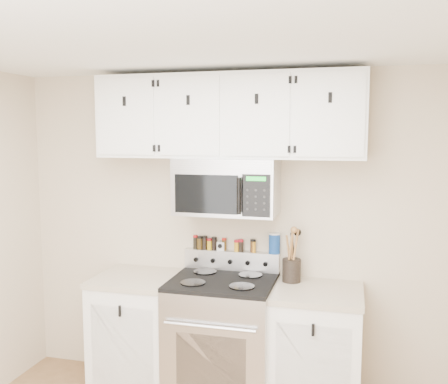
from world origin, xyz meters
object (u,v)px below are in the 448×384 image
utensil_crock (292,268)px  microwave (227,186)px  range (223,339)px  salt_canister (274,243)px

utensil_crock → microwave: bearing=-174.7°
range → microwave: microwave is taller
microwave → range: bearing=-90.2°
microwave → salt_canister: 0.58m
utensil_crock → salt_canister: size_ratio=2.49×
range → salt_canister: bearing=39.7°
microwave → salt_canister: microwave is taller
utensil_crock → salt_canister: 0.24m
microwave → salt_canister: (0.34, 0.16, -0.45)m
salt_canister → microwave: bearing=-155.4°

